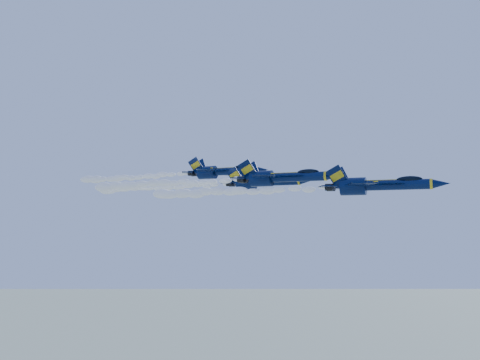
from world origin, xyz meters
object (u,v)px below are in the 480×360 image
at_px(jet_second, 281,177).
at_px(jet_third, 263,182).
at_px(jet_fourth, 223,171).
at_px(jet_lead, 377,185).

height_order(jet_second, jet_third, jet_second).
xyz_separation_m(jet_second, jet_fourth, (-19.81, 17.46, 3.56)).
bearing_deg(jet_second, jet_fourth, 138.62).
height_order(jet_lead, jet_third, jet_third).
relative_size(jet_lead, jet_second, 0.94).
height_order(jet_second, jet_fourth, jet_fourth).
bearing_deg(jet_second, jet_lead, -20.84).
distance_m(jet_third, jet_fourth, 16.66).
bearing_deg(jet_lead, jet_third, 148.24).
bearing_deg(jet_fourth, jet_second, -41.38).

